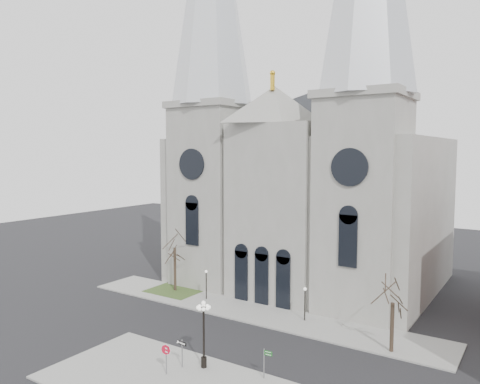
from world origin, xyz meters
The scene contains 13 objects.
ground centered at (0.00, 0.00, 0.00)m, with size 160.00×160.00×0.00m, color black.
sidewalk_near centered at (3.00, -5.00, 0.07)m, with size 18.00×10.00×0.14m, color gray.
sidewalk_far centered at (0.00, 11.00, 0.07)m, with size 40.00×6.00×0.14m, color gray.
grass_patch centered at (-11.00, 12.00, 0.09)m, with size 6.00×5.00×0.18m, color #2D431C.
cathedral centered at (0.00, 22.86, 18.48)m, with size 33.00×26.66×54.00m.
tree_left centered at (-11.00, 12.00, 5.58)m, with size 3.20×3.20×7.50m.
tree_right centered at (15.00, 9.00, 4.47)m, with size 3.20×3.20×6.00m.
ped_lamp_left centered at (-6.00, 11.50, 2.33)m, with size 0.32×0.32×3.26m.
ped_lamp_right centered at (6.00, 11.50, 2.33)m, with size 0.32×0.32×3.26m.
stop_sign centered at (2.31, -4.12, 1.78)m, with size 0.81×0.20×2.29m.
globe_lamp centered at (3.92, -1.72, 3.39)m, with size 1.22×1.22×5.17m.
one_way_sign centered at (2.55, -2.62, 1.60)m, with size 0.94×0.14×2.15m.
street_name_sign centered at (8.68, -0.68, 1.44)m, with size 0.70×0.11×2.19m.
Camera 1 is at (25.02, -28.73, 16.47)m, focal length 35.00 mm.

